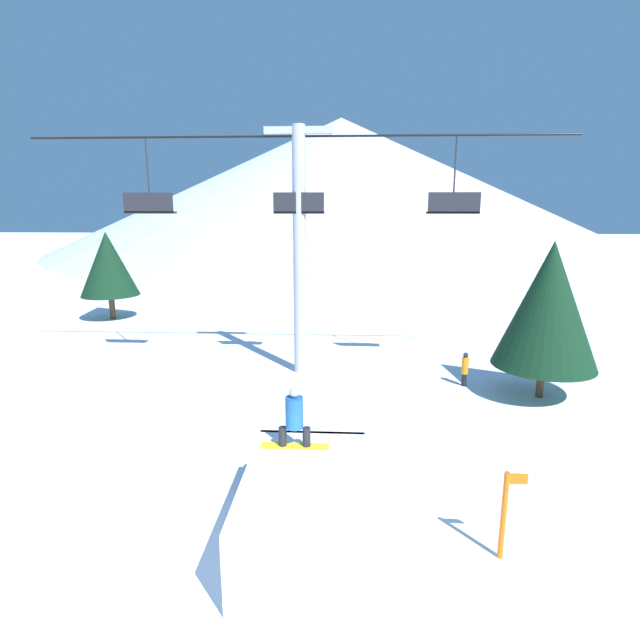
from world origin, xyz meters
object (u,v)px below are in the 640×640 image
(pine_tree_near, at_px, (549,305))
(trail_marker, at_px, (505,513))
(snow_ramp, at_px, (306,510))
(distant_skier, at_px, (465,368))
(snowboarder, at_px, (294,418))

(pine_tree_near, height_order, trail_marker, pine_tree_near)
(snow_ramp, distance_m, trail_marker, 3.57)
(trail_marker, bearing_deg, snow_ramp, 177.14)
(pine_tree_near, distance_m, trail_marker, 9.09)
(trail_marker, distance_m, distant_skier, 9.04)
(trail_marker, xyz_separation_m, distant_skier, (1.33, 8.94, -0.24))
(snow_ramp, xyz_separation_m, snowboarder, (-0.31, 1.07, 1.35))
(snow_ramp, relative_size, distant_skier, 2.95)
(distant_skier, bearing_deg, trail_marker, -98.48)
(pine_tree_near, xyz_separation_m, trail_marker, (-3.62, -8.04, -2.22))
(pine_tree_near, bearing_deg, snowboarder, -137.82)
(snow_ramp, bearing_deg, distant_skier, 60.82)
(snowboarder, xyz_separation_m, pine_tree_near, (7.49, 6.79, 1.07))
(snow_ramp, relative_size, trail_marker, 2.13)
(pine_tree_near, bearing_deg, trail_marker, -114.25)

